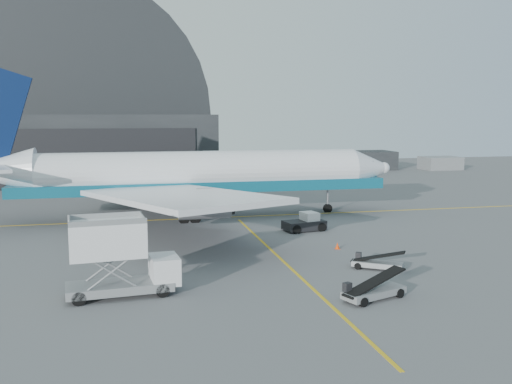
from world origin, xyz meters
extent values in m
plane|color=#565659|center=(0.00, 0.00, 0.00)|extent=(200.00, 200.00, 0.00)
cube|color=gold|center=(0.00, 20.00, 0.01)|extent=(80.00, 0.25, 0.02)
cube|color=gold|center=(0.00, -2.00, 0.01)|extent=(0.25, 40.00, 0.02)
cube|color=black|center=(-22.00, 65.00, 6.00)|extent=(50.00, 28.00, 12.00)
cube|color=black|center=(-22.00, 50.90, 5.00)|extent=(42.00, 0.40, 9.50)
cube|color=black|center=(38.00, 72.00, 0.00)|extent=(14.00, 8.00, 4.00)
cube|color=gray|center=(55.00, 68.00, 0.00)|extent=(8.00, 6.00, 2.80)
cylinder|color=white|center=(-3.65, 20.74, 5.33)|extent=(36.91, 4.92, 4.92)
cone|color=white|center=(17.06, 20.74, 5.33)|extent=(4.51, 4.92, 4.92)
sphere|color=white|center=(19.11, 20.74, 5.33)|extent=(1.44, 1.44, 1.44)
cone|color=white|center=(-25.69, 20.74, 5.95)|extent=(7.18, 4.92, 4.92)
cube|color=black|center=(15.83, 20.74, 5.95)|extent=(2.67, 2.26, 0.72)
cube|color=#0D556E|center=(-3.65, 20.74, 3.74)|extent=(43.06, 4.97, 1.23)
cube|color=white|center=(-7.75, 8.44, 4.31)|extent=(18.91, 25.14, 1.50)
cube|color=white|center=(-7.75, 33.04, 4.31)|extent=(18.91, 25.14, 1.50)
cube|color=white|center=(-26.20, 25.35, 6.56)|extent=(6.28, 8.58, 0.36)
cylinder|color=gray|center=(-4.67, 12.54, 2.67)|extent=(5.33, 2.77, 2.77)
cylinder|color=gray|center=(-4.67, 28.94, 2.67)|extent=(5.33, 2.77, 2.77)
cylinder|color=#A5A5AA|center=(11.73, 20.74, 1.44)|extent=(0.29, 0.29, 2.87)
cylinder|color=black|center=(11.73, 20.74, 0.46)|extent=(1.13, 0.36, 1.13)
cylinder|color=black|center=(-5.70, 17.46, 0.56)|extent=(1.33, 0.46, 1.33)
cylinder|color=black|center=(-5.70, 24.02, 0.56)|extent=(1.33, 0.46, 1.33)
cube|color=gray|center=(-13.01, -7.39, 0.63)|extent=(7.14, 3.44, 0.57)
cube|color=silver|center=(-10.03, -7.09, 1.55)|extent=(2.09, 2.81, 1.84)
cube|color=black|center=(-9.18, -7.00, 1.84)|extent=(0.31, 2.18, 1.03)
cube|color=silver|center=(-13.69, -7.45, 3.91)|extent=(5.09, 3.34, 2.30)
cylinder|color=black|center=(-10.26, -8.32, 0.46)|extent=(0.95, 0.44, 0.92)
cylinder|color=black|center=(-10.50, -5.92, 0.46)|extent=(0.95, 0.44, 0.92)
cylinder|color=black|center=(-15.52, -8.85, 0.46)|extent=(0.95, 0.44, 0.92)
cylinder|color=black|center=(-15.76, -6.45, 0.46)|extent=(0.95, 0.44, 0.92)
cube|color=black|center=(5.46, 10.52, 0.58)|extent=(4.57, 3.08, 0.95)
cube|color=silver|center=(6.08, 10.65, 1.42)|extent=(1.81, 2.14, 0.95)
cylinder|color=black|center=(7.11, 9.77, 0.42)|extent=(1.00, 0.54, 0.95)
cylinder|color=black|center=(6.70, 11.84, 0.42)|extent=(1.00, 0.54, 0.95)
cylinder|color=black|center=(4.21, 9.21, 0.42)|extent=(1.00, 0.54, 0.95)
cylinder|color=black|center=(3.81, 11.28, 0.42)|extent=(1.00, 0.54, 0.95)
cube|color=gray|center=(3.18, -11.79, 0.46)|extent=(4.75, 3.03, 0.46)
cube|color=black|center=(3.18, -11.79, 1.17)|extent=(4.84, 2.66, 1.31)
cube|color=black|center=(1.26, -11.92, 0.97)|extent=(0.62, 0.56, 0.61)
cylinder|color=black|center=(4.96, -11.87, 0.31)|extent=(0.66, 0.46, 0.61)
cylinder|color=black|center=(4.45, -10.54, 0.31)|extent=(0.66, 0.46, 0.61)
cylinder|color=black|center=(1.90, -13.04, 0.31)|extent=(0.66, 0.46, 0.61)
cylinder|color=black|center=(1.40, -11.70, 0.31)|extent=(0.66, 0.46, 0.61)
cube|color=gray|center=(6.52, -5.04, 0.40)|extent=(3.95, 3.25, 0.40)
cube|color=black|center=(6.52, -5.04, 1.01)|extent=(3.92, 3.02, 1.12)
cube|color=black|center=(5.47, -3.76, 0.84)|extent=(0.56, 0.54, 0.53)
cylinder|color=black|center=(7.35, -6.34, 0.26)|extent=(0.56, 0.48, 0.53)
cylinder|color=black|center=(8.04, -5.31, 0.26)|extent=(0.56, 0.48, 0.53)
cylinder|color=black|center=(5.01, -4.77, 0.26)|extent=(0.56, 0.48, 0.53)
cylinder|color=black|center=(5.69, -3.75, 0.26)|extent=(0.56, 0.48, 0.53)
cube|color=#EE3E07|center=(5.91, 2.04, 0.02)|extent=(0.41, 0.41, 0.03)
cone|color=#EE3E07|center=(5.91, 2.04, 0.29)|extent=(0.41, 0.41, 0.59)
camera|label=1|loc=(-12.26, -45.12, 11.95)|focal=40.00mm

